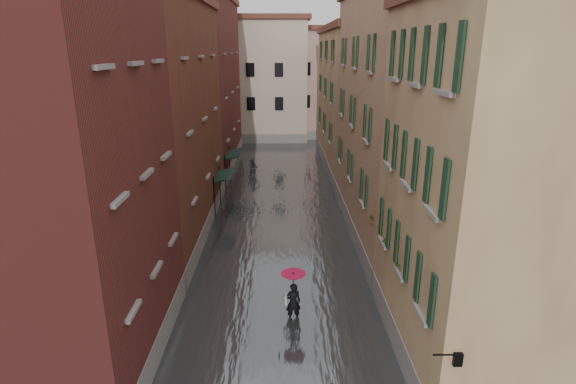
{
  "coord_description": "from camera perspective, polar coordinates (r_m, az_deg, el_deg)",
  "views": [
    {
      "loc": [
        0.07,
        -15.07,
        10.19
      ],
      "look_at": [
        0.48,
        7.27,
        3.0
      ],
      "focal_mm": 28.0,
      "sensor_mm": 36.0,
      "label": 1
    }
  ],
  "objects": [
    {
      "name": "ground",
      "position": [
        18.19,
        -1.13,
        -16.23
      ],
      "size": [
        120.0,
        120.0,
        0.0
      ],
      "primitive_type": "plane",
      "color": "#5C5C5F",
      "rests_on": "ground"
    },
    {
      "name": "floodwater",
      "position": [
        29.83,
        -1.12,
        -1.93
      ],
      "size": [
        10.0,
        60.0,
        0.2
      ],
      "primitive_type": "cube",
      "color": "#484D50",
      "rests_on": "ground"
    },
    {
      "name": "building_left_near",
      "position": [
        15.31,
        -28.52,
        1.69
      ],
      "size": [
        6.0,
        8.0,
        13.0
      ],
      "primitive_type": "cube",
      "color": "maroon",
      "rests_on": "ground"
    },
    {
      "name": "building_left_mid",
      "position": [
        25.39,
        -17.38,
        8.11
      ],
      "size": [
        6.0,
        14.0,
        12.5
      ],
      "primitive_type": "cube",
      "color": "brown",
      "rests_on": "ground"
    },
    {
      "name": "building_left_far",
      "position": [
        39.83,
        -11.56,
        12.9
      ],
      "size": [
        6.0,
        16.0,
        14.0
      ],
      "primitive_type": "cube",
      "color": "maroon",
      "rests_on": "ground"
    },
    {
      "name": "building_right_near",
      "position": [
        15.44,
        25.67,
        -0.69
      ],
      "size": [
        6.0,
        8.0,
        11.5
      ],
      "primitive_type": "cube",
      "color": "#8B6548",
      "rests_on": "ground"
    },
    {
      "name": "building_right_mid",
      "position": [
        25.32,
        15.04,
        8.86
      ],
      "size": [
        6.0,
        14.0,
        13.0
      ],
      "primitive_type": "cube",
      "color": "tan",
      "rests_on": "ground"
    },
    {
      "name": "building_right_far",
      "position": [
        39.92,
        9.13,
        11.24
      ],
      "size": [
        6.0,
        16.0,
        11.5
      ],
      "primitive_type": "cube",
      "color": "#8B6548",
      "rests_on": "ground"
    },
    {
      "name": "building_end_cream",
      "position": [
        53.28,
        -4.47,
        13.82
      ],
      "size": [
        12.0,
        9.0,
        13.0
      ],
      "primitive_type": "cube",
      "color": "beige",
      "rests_on": "ground"
    },
    {
      "name": "building_end_pink",
      "position": [
        55.54,
        5.23,
        13.45
      ],
      "size": [
        10.0,
        9.0,
        12.0
      ],
      "primitive_type": "cube",
      "color": "tan",
      "rests_on": "ground"
    },
    {
      "name": "awning_near",
      "position": [
        28.64,
        -8.15,
        2.0
      ],
      "size": [
        1.09,
        2.72,
        2.8
      ],
      "color": "#132C23",
      "rests_on": "ground"
    },
    {
      "name": "awning_far",
      "position": [
        34.38,
        -6.98,
        4.73
      ],
      "size": [
        1.09,
        3.19,
        2.8
      ],
      "color": "#132C23",
      "rests_on": "ground"
    },
    {
      "name": "wall_lantern",
      "position": [
        12.33,
        20.58,
        -19.12
      ],
      "size": [
        0.71,
        0.22,
        0.35
      ],
      "color": "black",
      "rests_on": "ground"
    },
    {
      "name": "window_planters",
      "position": [
        17.32,
        12.62,
        -5.31
      ],
      "size": [
        0.59,
        5.33,
        0.84
      ],
      "color": "brown",
      "rests_on": "ground"
    },
    {
      "name": "pedestrian_main",
      "position": [
        17.61,
        0.65,
        -12.59
      ],
      "size": [
        0.98,
        0.98,
        2.06
      ],
      "color": "black",
      "rests_on": "ground"
    },
    {
      "name": "pedestrian_far",
      "position": [
        36.81,
        -4.44,
        3.03
      ],
      "size": [
        0.8,
        0.63,
        1.62
      ],
      "primitive_type": "imported",
      "rotation": [
        0.0,
        0.0,
        -0.02
      ],
      "color": "black",
      "rests_on": "ground"
    }
  ]
}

